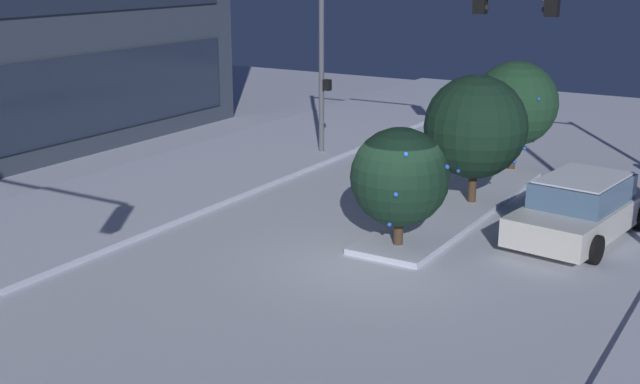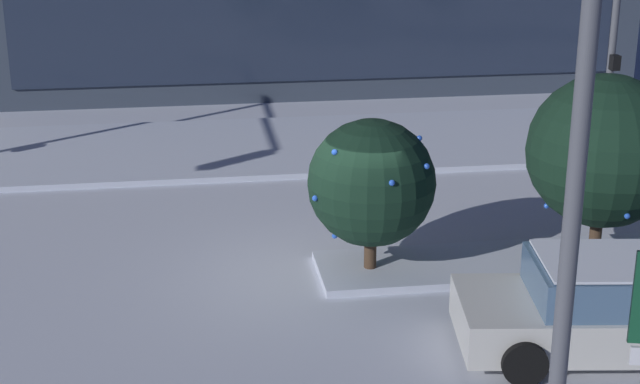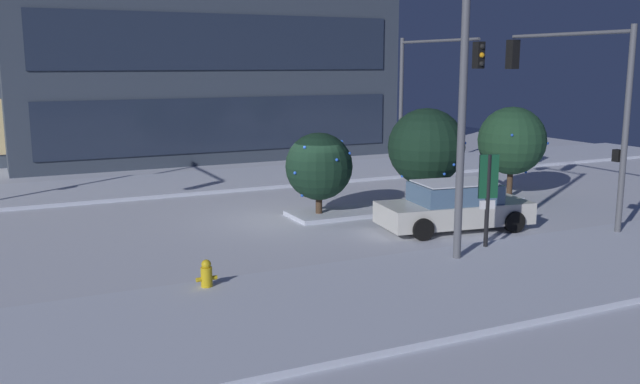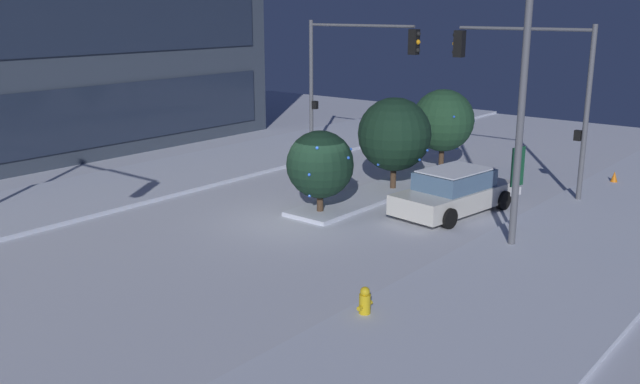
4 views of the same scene
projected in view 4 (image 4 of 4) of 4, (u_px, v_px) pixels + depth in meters
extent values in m
plane|color=silver|center=(300.00, 220.00, 22.55)|extent=(52.00, 52.00, 0.00)
cube|color=silver|center=(540.00, 277.00, 17.61)|extent=(52.00, 5.20, 0.14)
cube|color=silver|center=(147.00, 181.00, 27.45)|extent=(52.00, 5.20, 0.14)
cube|color=silver|center=(381.00, 192.00, 25.82)|extent=(9.00, 1.80, 0.14)
cube|color=#232D42|center=(112.00, 114.00, 31.37)|extent=(18.21, 0.10, 2.71)
cube|color=#232D42|center=(105.00, 22.00, 30.32)|extent=(18.21, 0.10, 2.71)
cube|color=silver|center=(454.00, 197.00, 23.30)|extent=(4.87, 2.50, 0.66)
cube|color=slate|center=(455.00, 180.00, 23.14)|extent=(2.72, 2.03, 0.60)
cube|color=white|center=(455.00, 170.00, 23.05)|extent=(2.52, 1.89, 0.04)
sphere|color=#F9E5B2|center=(478.00, 183.00, 25.31)|extent=(0.16, 0.16, 0.16)
sphere|color=#F9E5B2|center=(509.00, 190.00, 24.40)|extent=(0.16, 0.16, 0.16)
cylinder|color=black|center=(457.00, 190.00, 25.03)|extent=(0.68, 0.31, 0.66)
cylinder|color=black|center=(503.00, 200.00, 23.69)|extent=(0.68, 0.31, 0.66)
cylinder|color=black|center=(402.00, 206.00, 23.00)|extent=(0.68, 0.31, 0.66)
cylinder|color=black|center=(449.00, 218.00, 21.66)|extent=(0.68, 0.31, 0.66)
cylinder|color=#565960|center=(586.00, 116.00, 23.79)|extent=(0.18, 0.18, 6.18)
cylinder|color=#565960|center=(523.00, 29.00, 24.57)|extent=(0.12, 4.99, 0.12)
cube|color=black|center=(459.00, 44.00, 26.24)|extent=(0.32, 0.36, 1.00)
sphere|color=black|center=(455.00, 35.00, 26.28)|extent=(0.20, 0.20, 0.20)
sphere|color=orange|center=(455.00, 44.00, 26.36)|extent=(0.20, 0.20, 0.20)
sphere|color=black|center=(455.00, 52.00, 26.44)|extent=(0.20, 0.20, 0.20)
cube|color=black|center=(578.00, 135.00, 24.10)|extent=(0.20, 0.24, 0.36)
cylinder|color=#565960|center=(311.00, 90.00, 31.61)|extent=(0.18, 0.18, 6.17)
cylinder|color=#565960|center=(360.00, 26.00, 29.22)|extent=(0.12, 5.37, 0.12)
cube|color=black|center=(414.00, 42.00, 27.74)|extent=(0.32, 0.36, 1.00)
sphere|color=black|center=(418.00, 34.00, 27.54)|extent=(0.20, 0.20, 0.20)
sphere|color=orange|center=(418.00, 42.00, 27.62)|extent=(0.20, 0.20, 0.20)
sphere|color=black|center=(418.00, 50.00, 27.70)|extent=(0.20, 0.20, 0.20)
cube|color=black|center=(315.00, 105.00, 31.65)|extent=(0.20, 0.24, 0.36)
cylinder|color=#565960|center=(522.00, 102.00, 18.86)|extent=(0.20, 0.20, 8.45)
cylinder|color=gold|center=(365.00, 307.00, 15.34)|extent=(0.26, 0.26, 0.59)
sphere|color=gold|center=(365.00, 291.00, 15.25)|extent=(0.22, 0.22, 0.22)
cylinder|color=gold|center=(360.00, 308.00, 15.20)|extent=(0.12, 0.10, 0.10)
cylinder|color=gold|center=(369.00, 303.00, 15.47)|extent=(0.12, 0.10, 0.10)
cylinder|color=black|center=(516.00, 191.00, 20.99)|extent=(0.12, 0.12, 2.68)
cube|color=#144C2D|center=(518.00, 167.00, 20.80)|extent=(0.55, 0.19, 1.19)
cube|color=white|center=(516.00, 192.00, 21.00)|extent=(0.44, 0.16, 0.24)
cylinder|color=#473323|center=(393.00, 178.00, 25.99)|extent=(0.22, 0.22, 1.03)
sphere|color=black|center=(394.00, 134.00, 25.56)|extent=(2.72, 2.72, 2.72)
sphere|color=blue|center=(413.00, 161.00, 26.14)|extent=(0.10, 0.10, 0.10)
sphere|color=blue|center=(424.00, 153.00, 25.92)|extent=(0.10, 0.10, 0.10)
sphere|color=blue|center=(420.00, 160.00, 25.09)|extent=(0.10, 0.10, 0.10)
sphere|color=blue|center=(425.00, 128.00, 26.14)|extent=(0.10, 0.10, 0.10)
sphere|color=blue|center=(388.00, 160.00, 26.57)|extent=(0.10, 0.10, 0.10)
sphere|color=blue|center=(378.00, 165.00, 25.12)|extent=(0.10, 0.10, 0.10)
sphere|color=blue|center=(427.00, 150.00, 25.13)|extent=(0.10, 0.10, 0.10)
cylinder|color=#473323|center=(320.00, 204.00, 23.07)|extent=(0.22, 0.22, 0.78)
sphere|color=black|center=(320.00, 164.00, 22.72)|extent=(2.24, 2.24, 2.24)
sphere|color=blue|center=(310.00, 196.00, 22.41)|extent=(0.10, 0.10, 0.10)
sphere|color=blue|center=(330.00, 156.00, 23.75)|extent=(0.10, 0.10, 0.10)
sphere|color=blue|center=(338.00, 138.00, 23.05)|extent=(0.10, 0.10, 0.10)
sphere|color=blue|center=(348.00, 158.00, 22.07)|extent=(0.10, 0.10, 0.10)
sphere|color=blue|center=(351.00, 149.00, 22.80)|extent=(0.10, 0.10, 0.10)
sphere|color=blue|center=(309.00, 175.00, 21.71)|extent=(0.10, 0.10, 0.10)
sphere|color=blue|center=(330.00, 143.00, 23.49)|extent=(0.10, 0.10, 0.10)
sphere|color=blue|center=(317.00, 148.00, 21.70)|extent=(0.10, 0.10, 0.10)
cylinder|color=#473323|center=(441.00, 159.00, 29.19)|extent=(0.22, 0.22, 1.08)
sphere|color=#1E4228|center=(443.00, 120.00, 28.77)|extent=(2.58, 2.58, 2.58)
sphere|color=blue|center=(424.00, 142.00, 29.53)|extent=(0.10, 0.10, 0.10)
sphere|color=blue|center=(454.00, 117.00, 27.49)|extent=(0.10, 0.10, 0.10)
sphere|color=blue|center=(463.00, 113.00, 29.53)|extent=(0.10, 0.10, 0.10)
sphere|color=blue|center=(474.00, 121.00, 28.87)|extent=(0.10, 0.10, 0.10)
sphere|color=blue|center=(429.00, 110.00, 29.88)|extent=(0.10, 0.10, 0.10)
sphere|color=blue|center=(457.00, 148.00, 28.93)|extent=(0.10, 0.10, 0.10)
cone|color=orange|center=(614.00, 178.00, 26.95)|extent=(0.36, 0.36, 0.55)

